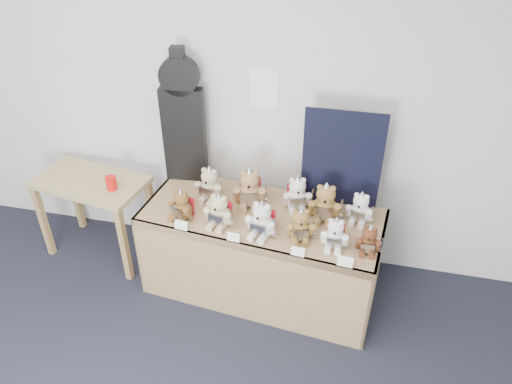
% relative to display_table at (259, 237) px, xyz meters
% --- Properties ---
extents(room_shell, '(6.00, 6.00, 6.00)m').
position_rel_display_table_xyz_m(room_shell, '(-0.09, 0.57, 0.91)').
color(room_shell, silver).
rests_on(room_shell, floor).
extents(display_table, '(1.81, 0.90, 0.72)m').
position_rel_display_table_xyz_m(display_table, '(0.00, 0.00, 0.00)').
color(display_table, olive).
rests_on(display_table, floor).
extents(side_table, '(0.95, 0.63, 0.73)m').
position_rel_display_table_xyz_m(side_table, '(-1.43, 0.20, 0.04)').
color(side_table, '#957850').
rests_on(side_table, floor).
extents(guitar_case, '(0.33, 0.13, 1.06)m').
position_rel_display_table_xyz_m(guitar_case, '(-0.68, 0.43, 0.68)').
color(guitar_case, black).
rests_on(guitar_case, display_table).
extents(navy_board, '(0.56, 0.03, 0.75)m').
position_rel_display_table_xyz_m(navy_board, '(0.52, 0.34, 0.53)').
color(navy_board, black).
rests_on(navy_board, display_table).
extents(red_cup, '(0.08, 0.08, 0.11)m').
position_rel_display_table_xyz_m(red_cup, '(-1.19, 0.12, 0.22)').
color(red_cup, red).
rests_on(red_cup, side_table).
extents(teddy_front_far_left, '(0.21, 0.21, 0.26)m').
position_rel_display_table_xyz_m(teddy_front_far_left, '(-0.54, -0.09, 0.26)').
color(teddy_front_far_left, brown).
rests_on(teddy_front_far_left, display_table).
extents(teddy_front_left, '(0.23, 0.21, 0.28)m').
position_rel_display_table_xyz_m(teddy_front_left, '(-0.26, -0.11, 0.27)').
color(teddy_front_left, beige).
rests_on(teddy_front_left, display_table).
extents(teddy_front_centre, '(0.24, 0.22, 0.29)m').
position_rel_display_table_xyz_m(teddy_front_centre, '(0.05, -0.15, 0.27)').
color(teddy_front_centre, silver).
rests_on(teddy_front_centre, display_table).
extents(teddy_front_right, '(0.22, 0.20, 0.27)m').
position_rel_display_table_xyz_m(teddy_front_right, '(0.31, -0.13, 0.26)').
color(teddy_front_right, olive).
rests_on(teddy_front_right, display_table).
extents(teddy_front_far_right, '(0.20, 0.17, 0.25)m').
position_rel_display_table_xyz_m(teddy_front_far_right, '(0.55, -0.16, 0.26)').
color(teddy_front_far_right, white).
rests_on(teddy_front_far_right, display_table).
extents(teddy_front_end, '(0.18, 0.14, 0.22)m').
position_rel_display_table_xyz_m(teddy_front_end, '(0.77, -0.16, 0.25)').
color(teddy_front_end, brown).
rests_on(teddy_front_end, display_table).
extents(teddy_back_left, '(0.24, 0.20, 0.30)m').
position_rel_display_table_xyz_m(teddy_back_left, '(-0.42, 0.18, 0.27)').
color(teddy_back_left, '#BEA98B').
rests_on(teddy_back_left, display_table).
extents(teddy_back_centre_left, '(0.28, 0.25, 0.33)m').
position_rel_display_table_xyz_m(teddy_back_centre_left, '(-0.11, 0.18, 0.29)').
color(teddy_back_centre_left, '#A17A50').
rests_on(teddy_back_centre_left, display_table).
extents(teddy_back_centre_right, '(0.24, 0.22, 0.29)m').
position_rel_display_table_xyz_m(teddy_back_centre_right, '(0.24, 0.21, 0.27)').
color(teddy_back_centre_right, white).
rests_on(teddy_back_centre_right, display_table).
extents(teddy_back_right, '(0.26, 0.21, 0.32)m').
position_rel_display_table_xyz_m(teddy_back_right, '(0.45, 0.13, 0.28)').
color(teddy_back_right, olive).
rests_on(teddy_back_right, display_table).
extents(teddy_back_end, '(0.21, 0.19, 0.26)m').
position_rel_display_table_xyz_m(teddy_back_end, '(0.69, 0.16, 0.26)').
color(teddy_back_end, white).
rests_on(teddy_back_end, display_table).
extents(entry_card_a, '(0.10, 0.03, 0.07)m').
position_rel_display_table_xyz_m(entry_card_a, '(-0.50, -0.22, 0.19)').
color(entry_card_a, white).
rests_on(entry_card_a, display_table).
extents(entry_card_b, '(0.09, 0.03, 0.06)m').
position_rel_display_table_xyz_m(entry_card_b, '(-0.11, -0.26, 0.19)').
color(entry_card_b, white).
rests_on(entry_card_b, display_table).
extents(entry_card_c, '(0.09, 0.03, 0.06)m').
position_rel_display_table_xyz_m(entry_card_c, '(0.33, -0.31, 0.19)').
color(entry_card_c, white).
rests_on(entry_card_c, display_table).
extents(entry_card_d, '(0.10, 0.03, 0.07)m').
position_rel_display_table_xyz_m(entry_card_d, '(0.64, -0.34, 0.20)').
color(entry_card_d, white).
rests_on(entry_card_d, display_table).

